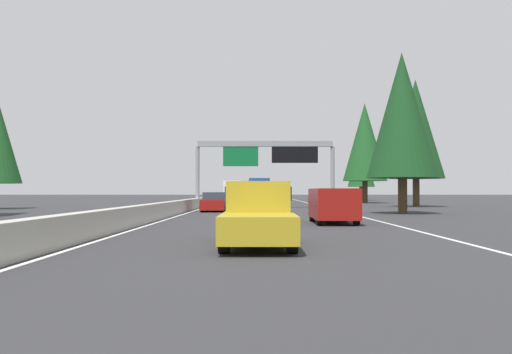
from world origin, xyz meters
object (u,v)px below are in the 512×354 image
at_px(conifer_right_far, 365,142).
at_px(sedan_near_right, 239,196).
at_px(conifer_right_near, 402,115).
at_px(bus_distant_a, 259,190).
at_px(box_truck_far_center, 234,190).
at_px(sign_gantry_overhead, 267,155).
at_px(pickup_mid_center, 258,214).
at_px(sedan_far_right, 259,195).
at_px(conifer_right_mid, 416,129).
at_px(minivan_far_left, 333,204).
at_px(pickup_distant_b, 242,194).
at_px(conifer_right_distant, 361,163).
at_px(sedan_near_center, 214,203).

bearing_deg(conifer_right_far, sedan_near_right, 33.93).
bearing_deg(conifer_right_near, bus_distant_a, 16.55).
bearing_deg(box_truck_far_center, sign_gantry_overhead, -170.98).
relative_size(sign_gantry_overhead, pickup_mid_center, 2.26).
bearing_deg(bus_distant_a, box_truck_far_center, 32.70).
distance_m(sedan_near_right, sedan_far_right, 29.15).
xyz_separation_m(pickup_mid_center, sedan_near_right, (81.34, 3.41, -0.23)).
xyz_separation_m(sedan_far_right, conifer_right_mid, (-70.97, -15.64, 7.03)).
bearing_deg(conifer_right_near, minivan_far_left, 151.35).
relative_size(sedan_far_right, pickup_distant_b, 0.79).
height_order(minivan_far_left, sedan_near_right, minivan_far_left).
xyz_separation_m(minivan_far_left, conifer_right_far, (45.03, -10.06, 6.91)).
bearing_deg(minivan_far_left, box_truck_far_center, 8.03).
bearing_deg(conifer_right_distant, pickup_mid_center, 167.53).
bearing_deg(pickup_mid_center, conifer_right_far, -13.74).
bearing_deg(box_truck_far_center, minivan_far_left, -171.97).
xyz_separation_m(sign_gantry_overhead, conifer_right_near, (-12.08, -9.25, 1.98)).
bearing_deg(bus_distant_a, conifer_right_distant, -39.51).
bearing_deg(sedan_near_right, bus_distant_a, -172.21).
distance_m(box_truck_far_center, conifer_right_distant, 25.68).
bearing_deg(conifer_right_mid, minivan_far_left, 157.11).
bearing_deg(conifer_right_distant, conifer_right_far, 171.04).
bearing_deg(sedan_near_right, minivan_far_left, -174.30).
distance_m(pickup_distant_b, conifer_right_near, 75.06).
xyz_separation_m(minivan_far_left, sedan_far_right, (99.40, 3.64, -0.27)).
bearing_deg(conifer_right_near, sedan_far_right, 6.51).
xyz_separation_m(pickup_mid_center, box_truck_far_center, (61.60, 3.54, 0.70)).
relative_size(sedan_near_center, conifer_right_far, 0.34).
relative_size(pickup_distant_b, conifer_right_far, 0.43).
height_order(minivan_far_left, sedan_near_center, minivan_far_left).
bearing_deg(conifer_right_near, conifer_right_far, -6.31).
height_order(pickup_mid_center, conifer_right_near, conifer_right_near).
height_order(sign_gantry_overhead, conifer_right_mid, conifer_right_mid).
bearing_deg(pickup_mid_center, conifer_right_distant, -12.47).
xyz_separation_m(conifer_right_mid, conifer_right_far, (16.61, 1.94, 0.14)).
xyz_separation_m(sedan_near_center, conifer_right_near, (-3.72, -13.40, 6.16)).
bearing_deg(sedan_near_right, conifer_right_distant, -103.50).
bearing_deg(conifer_right_distant, conifer_right_mid, 178.00).
xyz_separation_m(sign_gantry_overhead, conifer_right_far, (21.29, -12.94, 3.00)).
xyz_separation_m(box_truck_far_center, conifer_right_near, (-39.03, -13.53, 5.23)).
height_order(bus_distant_a, conifer_right_far, conifer_right_far).
height_order(sedan_far_right, pickup_distant_b, pickup_distant_b).
bearing_deg(sedan_near_right, sedan_near_center, -179.99).
height_order(minivan_far_left, sedan_far_right, minivan_far_left).
relative_size(sign_gantry_overhead, conifer_right_near, 1.13).
distance_m(pickup_mid_center, conifer_right_near, 25.38).
bearing_deg(pickup_mid_center, conifer_right_near, -23.88).
relative_size(sedan_near_right, box_truck_far_center, 0.52).
xyz_separation_m(bus_distant_a, conifer_right_far, (-0.07, -13.63, 6.14)).
bearing_deg(box_truck_far_center, pickup_mid_center, -176.71).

